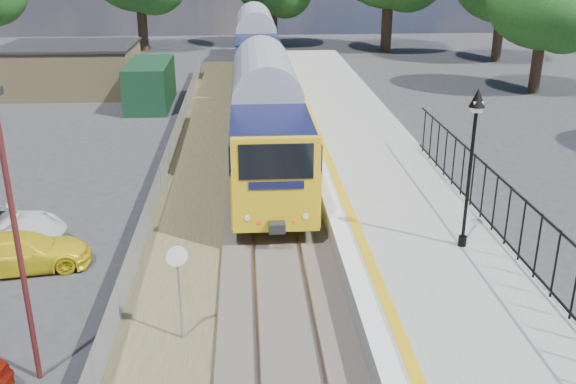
{
  "coord_description": "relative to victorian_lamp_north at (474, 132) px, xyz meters",
  "views": [
    {
      "loc": [
        -0.87,
        -10.4,
        9.04
      ],
      "look_at": [
        0.36,
        7.8,
        2.0
      ],
      "focal_mm": 40.0,
      "sensor_mm": 36.0,
      "label": 1
    }
  ],
  "objects": [
    {
      "name": "track_bed",
      "position": [
        -5.77,
        3.67,
        -4.21
      ],
      "size": [
        5.9,
        80.0,
        0.29
      ],
      "color": "#473F38",
      "rests_on": "ground"
    },
    {
      "name": "platform",
      "position": [
        -1.1,
        2.0,
        -3.85
      ],
      "size": [
        5.0,
        70.0,
        0.9
      ],
      "primitive_type": "cube",
      "color": "gray",
      "rests_on": "ground"
    },
    {
      "name": "platform_edge",
      "position": [
        -3.16,
        2.0,
        -3.39
      ],
      "size": [
        0.9,
        70.0,
        0.01
      ],
      "color": "silver",
      "rests_on": "platform"
    },
    {
      "name": "victorian_lamp_north",
      "position": [
        0.0,
        0.0,
        0.0
      ],
      "size": [
        0.44,
        0.44,
        4.6
      ],
      "color": "black",
      "rests_on": "platform"
    },
    {
      "name": "palisade_fence",
      "position": [
        1.25,
        -3.76,
        -2.46
      ],
      "size": [
        0.12,
        26.0,
        2.0
      ],
      "color": "black",
      "rests_on": "platform"
    },
    {
      "name": "wire_fence",
      "position": [
        -9.5,
        6.0,
        -3.7
      ],
      "size": [
        0.06,
        52.0,
        1.2
      ],
      "color": "#999EA3",
      "rests_on": "ground"
    },
    {
      "name": "outbuilding",
      "position": [
        -16.21,
        25.21,
        -2.78
      ],
      "size": [
        10.8,
        10.1,
        3.12
      ],
      "color": "#9F8759",
      "rests_on": "ground"
    },
    {
      "name": "train",
      "position": [
        -5.3,
        22.14,
        -1.96
      ],
      "size": [
        2.82,
        40.83,
        3.51
      ],
      "color": "gold",
      "rests_on": "ground"
    },
    {
      "name": "speed_sign",
      "position": [
        -7.84,
        -2.93,
        -2.58
      ],
      "size": [
        0.5,
        0.19,
        2.57
      ],
      "rotation": [
        0.0,
        0.0,
        0.32
      ],
      "color": "#999EA3",
      "rests_on": "ground"
    },
    {
      "name": "carpark_lamp",
      "position": [
        -10.91,
        -4.16,
        -0.54
      ],
      "size": [
        0.25,
        0.5,
        6.53
      ],
      "color": "#501C1A",
      "rests_on": "ground"
    },
    {
      "name": "car_yellow",
      "position": [
        -12.85,
        1.12,
        -3.74
      ],
      "size": [
        4.09,
        2.27,
        1.12
      ],
      "primitive_type": "imported",
      "rotation": [
        0.0,
        0.0,
        1.76
      ],
      "color": "yellow",
      "rests_on": "ground"
    }
  ]
}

